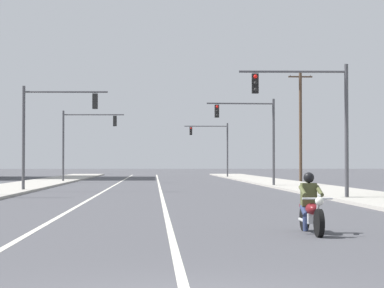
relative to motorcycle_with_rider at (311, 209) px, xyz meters
The scene contains 11 objects.
lane_stripe_center 36.35m from the motorcycle_with_rider, 95.26° to the left, with size 0.16×100.00×0.01m, color beige.
lane_stripe_left 36.81m from the motorcycle_with_rider, 100.49° to the left, with size 0.16×100.00×0.01m, color beige.
sidewalk_kerb_right 31.84m from the motorcycle_with_rider, 78.39° to the left, with size 4.40×110.00×0.14m, color #ADA89E.
sidewalk_kerb_left 33.76m from the motorcycle_with_rider, 112.49° to the left, with size 4.40×110.00×0.14m, color #ADA89E.
motorcycle_with_rider is the anchor object (origin of this frame).
traffic_signal_near_right 16.37m from the motorcycle_with_rider, 76.94° to the left, with size 5.00×0.37×6.20m.
traffic_signal_near_left 27.83m from the motorcycle_with_rider, 111.06° to the left, with size 5.00×0.41×6.20m.
traffic_signal_mid_right 33.84m from the motorcycle_with_rider, 84.36° to the left, with size 4.82×0.51×6.20m.
traffic_signal_mid_left 47.17m from the motorcycle_with_rider, 102.28° to the left, with size 5.33×0.46×6.20m.
traffic_signal_far_right 65.11m from the motorcycle_with_rider, 87.19° to the left, with size 4.97×0.37×6.20m.
utility_pole_right_far 46.73m from the motorcycle_with_rider, 78.78° to the left, with size 2.11×0.26×9.61m.
Camera 1 is at (-0.49, -8.37, 1.68)m, focal length 68.18 mm.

